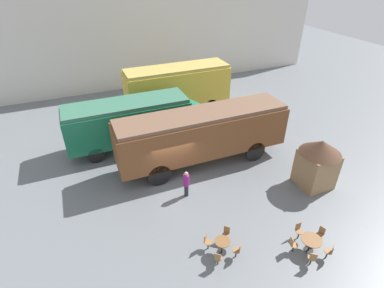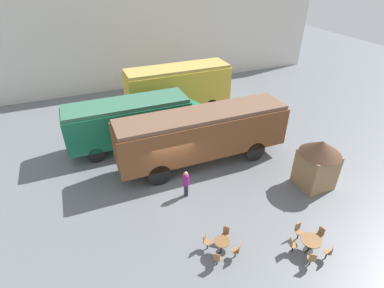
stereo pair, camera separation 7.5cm
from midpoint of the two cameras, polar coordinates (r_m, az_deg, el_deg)
The scene contains 18 objects.
ground_plane at distance 18.35m, azimuth -3.44°, elevation -6.80°, with size 80.00×80.00×0.00m, color slate.
backdrop_wall at distance 30.63m, azimuth -14.08°, elevation 18.03°, with size 44.00×0.15×9.00m.
passenger_coach_vintage at distance 25.49m, azimuth -2.62°, elevation 10.99°, with size 8.63×2.60×3.95m.
streamlined_locomotive at distance 21.10m, azimuth -10.01°, elevation 4.81°, with size 10.22×2.65×3.36m.
passenger_coach_wooden at distance 18.64m, azimuth 2.15°, elevation 2.23°, with size 10.84×2.56×3.61m.
cafe_table_near at distance 14.23m, azimuth 5.81°, elevation -18.48°, with size 0.71×0.71×0.77m.
cafe_table_mid at distance 15.21m, azimuth 21.79°, elevation -16.95°, with size 0.93×0.93×0.72m.
cafe_chair_0 at distance 14.20m, azimuth 8.79°, elevation -19.29°, with size 0.40×0.40×0.87m.
cafe_chair_1 at distance 14.74m, azimuth 6.58°, elevation -16.53°, with size 0.40×0.40×0.87m.
cafe_chair_2 at distance 14.38m, azimuth 2.86°, elevation -17.90°, with size 0.40×0.40×0.87m.
cafe_chair_3 at distance 13.83m, azimuth 4.94°, elevation -20.84°, with size 0.40×0.40×0.87m.
cafe_chair_4 at distance 15.82m, azimuth 23.34°, elevation -15.44°, with size 0.39×0.37×0.87m.
cafe_chair_5 at distance 15.63m, azimuth 19.71°, elevation -15.14°, with size 0.36×0.36×0.87m.
cafe_chair_6 at distance 14.96m, azimuth 18.69°, elevation -17.62°, with size 0.39×0.37×0.87m.
cafe_chair_7 at distance 14.72m, azimuth 22.00°, elevation -19.56°, with size 0.40×0.40×0.87m.
cafe_chair_8 at distance 15.27m, azimuth 24.88°, elevation -18.06°, with size 0.40×0.40×0.87m.
visitor_person at distance 16.67m, azimuth -1.02°, elevation -7.43°, with size 0.34×0.34×1.66m.
ticket_kiosk at distance 18.43m, azimuth 22.96°, elevation -3.05°, with size 2.34×2.34×3.00m.
Camera 2 is at (-4.31, -13.61, 11.54)m, focal length 28.00 mm.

